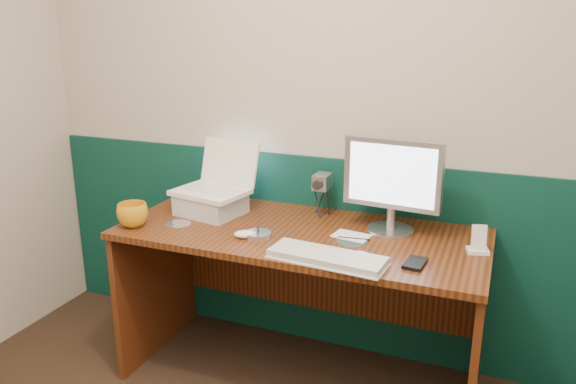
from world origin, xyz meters
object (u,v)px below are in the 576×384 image
at_px(laptop, 209,167).
at_px(mug, 133,215).
at_px(keyboard, 327,258).
at_px(monitor, 393,186).
at_px(camcorder, 322,193).
at_px(desk, 300,307).

distance_m(laptop, mug, 0.41).
bearing_deg(keyboard, laptop, 159.79).
height_order(monitor, mug, monitor).
distance_m(laptop, camcorder, 0.54).
bearing_deg(camcorder, monitor, -17.24).
bearing_deg(desk, monitor, 19.24).
distance_m(monitor, mug, 1.15).
bearing_deg(camcorder, keyboard, -70.03).
relative_size(monitor, mug, 3.08).
xyz_separation_m(laptop, keyboard, (0.69, -0.33, -0.22)).
bearing_deg(monitor, camcorder, 168.65).
relative_size(desk, camcorder, 7.20).
bearing_deg(laptop, keyboard, -14.70).
xyz_separation_m(desk, monitor, (0.37, 0.13, 0.58)).
bearing_deg(keyboard, mug, -177.53).
bearing_deg(monitor, desk, -155.49).
relative_size(keyboard, mug, 3.31).
xyz_separation_m(monitor, mug, (-1.09, -0.35, -0.16)).
relative_size(mug, camcorder, 0.61).
height_order(desk, camcorder, camcorder).
xyz_separation_m(laptop, monitor, (0.85, 0.07, -0.02)).
relative_size(monitor, camcorder, 1.89).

